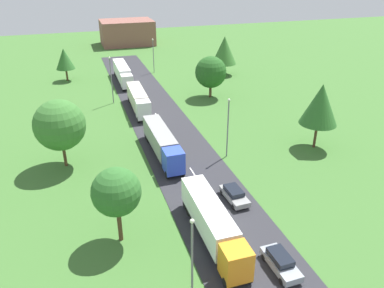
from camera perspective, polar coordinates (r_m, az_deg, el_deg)
The scene contains 19 objects.
road at distance 49.18m, azimuth 0.45°, elevation -4.81°, with size 10.00×140.00×0.06m, color #2B2B30.
lane_marking_centre at distance 46.50m, azimuth 1.74°, elevation -6.77°, with size 0.16×120.79×0.01m.
truck_lead at distance 37.85m, azimuth 3.12°, elevation -11.70°, with size 2.52×13.40×3.54m.
truck_second at distance 53.45m, azimuth -4.52°, elevation 0.32°, with size 2.64×14.11×3.50m.
truck_third at distance 70.57m, azimuth -8.10°, elevation 6.72°, with size 2.81×13.16×3.60m.
truck_fourth at distance 88.52m, azimuth -10.43°, elevation 10.56°, with size 2.59×14.83×3.69m.
car_lead at distance 36.38m, azimuth 13.21°, elevation -16.94°, with size 1.93×4.63×1.59m.
car_second at distance 44.35m, azimuth 6.38°, elevation -7.56°, with size 2.12×4.66×1.47m.
lamppost_lead at distance 30.12m, azimuth 0.01°, elevation -16.98°, with size 0.36×0.36×8.51m.
lamppost_second at distance 52.07m, azimuth 5.43°, elevation 2.82°, with size 0.36×0.36×8.67m.
lamppost_third at distance 74.26m, azimuth -12.08°, elevation 9.70°, with size 0.36×0.36×9.05m.
lamppost_fourth at distance 94.65m, azimuth -5.85°, elevation 13.36°, with size 0.36×0.36×8.21m.
tree_oak at distance 36.45m, azimuth -11.35°, elevation -7.13°, with size 4.75×4.75×8.04m.
tree_birch at distance 91.89m, azimuth -18.67°, elevation 12.07°, with size 4.19×4.19×7.39m.
tree_maple at distance 51.82m, azimuth -19.34°, elevation 2.70°, with size 6.69×6.69×9.35m.
tree_pine at distance 56.84m, azimuth 18.79°, elevation 5.68°, with size 5.39×5.39×9.76m.
tree_elm at distance 76.20m, azimuth 2.85°, elevation 10.76°, with size 6.24×6.24×8.28m.
tree_ash at distance 92.32m, azimuth 4.90°, elevation 13.92°, with size 5.86×5.86×9.14m.
distant_building at distance 129.79m, azimuth -9.76°, elevation 16.25°, with size 16.52×12.32×7.62m, color brown.
Camera 1 is at (-13.30, -15.53, 25.33)m, focal length 35.37 mm.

